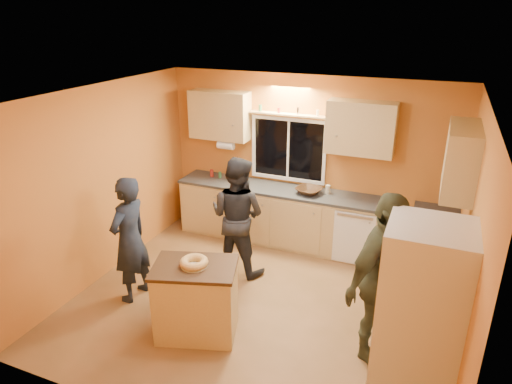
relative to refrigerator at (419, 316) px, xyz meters
The scene contains 14 objects.
ground 2.24m from the refrigerator, 157.06° to the left, with size 4.50×4.50×0.00m, color brown.
room_shell 2.26m from the refrigerator, 145.60° to the left, with size 4.54×4.04×2.61m.
back_counter 3.16m from the refrigerator, 126.89° to the left, with size 4.23×0.62×0.90m.
right_counter 1.38m from the refrigerator, 87.36° to the left, with size 0.62×1.84×0.90m.
refrigerator is the anchor object (origin of this frame).
island 2.36m from the refrigerator, behind, with size 1.05×0.86×0.88m.
bundt_pastry 2.32m from the refrigerator, behind, with size 0.31×0.31×0.09m, color tan.
person_left 3.44m from the refrigerator, behind, with size 0.60×0.39×1.64m, color black.
person_center 2.86m from the refrigerator, 149.41° to the left, with size 0.81×0.63×1.67m, color black.
person_right 0.57m from the refrigerator, 133.28° to the left, with size 1.10×0.46×1.88m, color #323521.
mixing_bowl 3.03m from the refrigerator, 125.32° to the left, with size 0.37×0.37×0.09m, color black.
utensil_crock 3.85m from the refrigerator, 139.22° to the left, with size 0.14×0.14×0.17m, color beige.
potted_plant 1.36m from the refrigerator, 87.43° to the left, with size 0.28×0.25×0.32m, color gray.
red_box 1.69m from the refrigerator, 88.51° to the left, with size 0.16×0.12×0.07m, color #AC271A.
Camera 1 is at (1.82, -4.49, 3.46)m, focal length 32.00 mm.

